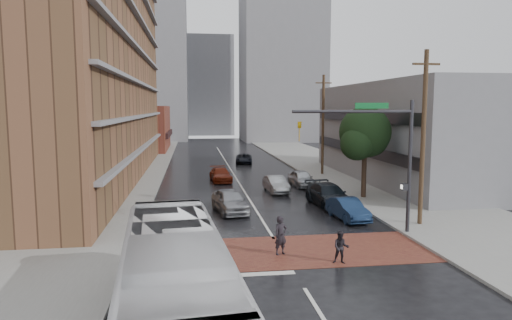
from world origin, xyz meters
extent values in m
plane|color=black|center=(0.00, 0.00, 0.00)|extent=(160.00, 160.00, 0.00)
cube|color=brown|center=(0.00, 0.50, 0.01)|extent=(14.00, 5.00, 0.02)
cube|color=gray|center=(-11.50, 25.00, 0.07)|extent=(9.00, 90.00, 0.15)
cube|color=gray|center=(11.50, 25.00, 0.07)|extent=(9.00, 90.00, 0.15)
cube|color=brown|center=(-14.00, 24.00, 14.00)|extent=(10.00, 44.00, 28.00)
cube|color=brown|center=(-12.00, 54.00, 3.50)|extent=(8.00, 16.00, 7.00)
cube|color=slate|center=(16.50, 20.00, 4.50)|extent=(11.00, 26.00, 9.00)
cube|color=slate|center=(-14.00, 78.00, 16.00)|extent=(18.00, 16.00, 32.00)
cube|color=slate|center=(14.00, 72.00, 18.00)|extent=(16.00, 14.00, 36.00)
cube|color=slate|center=(0.00, 95.00, 12.00)|extent=(12.00, 10.00, 24.00)
cylinder|color=#332319|center=(8.50, 12.00, 2.00)|extent=(0.36, 0.36, 4.00)
sphere|color=black|center=(8.50, 12.00, 5.00)|extent=(3.80, 3.80, 3.80)
sphere|color=black|center=(7.60, 11.20, 4.20)|extent=(2.40, 2.40, 2.40)
sphere|color=black|center=(9.30, 12.80, 4.40)|extent=(2.60, 2.60, 2.60)
cylinder|color=#2D2D33|center=(7.30, 2.50, 3.60)|extent=(0.20, 0.20, 7.20)
cylinder|color=#2D2D33|center=(4.10, 2.50, 6.60)|extent=(6.40, 0.16, 0.16)
imported|color=gold|center=(1.30, 2.50, 5.60)|extent=(0.20, 0.16, 1.00)
cube|color=#0C5926|center=(5.10, 2.50, 6.90)|extent=(1.80, 0.05, 0.30)
cube|color=#2D2D33|center=(7.05, 2.50, 2.60)|extent=(0.30, 0.30, 0.35)
cylinder|color=#473321|center=(8.80, 4.00, 5.00)|extent=(0.26, 0.26, 10.00)
cube|color=#473321|center=(8.80, 4.00, 9.20)|extent=(1.60, 0.12, 0.12)
cylinder|color=#473321|center=(8.80, 24.00, 5.00)|extent=(0.26, 0.26, 10.00)
cube|color=#473321|center=(8.80, 24.00, 9.20)|extent=(1.60, 0.12, 0.12)
imported|color=silver|center=(-4.63, -8.02, 1.70)|extent=(3.88, 12.42, 3.40)
imported|color=black|center=(-0.13, 0.06, 0.91)|extent=(0.78, 0.66, 1.82)
imported|color=black|center=(2.25, -1.50, 0.72)|extent=(0.83, 0.73, 1.45)
imported|color=#93959A|center=(-1.77, 8.94, 0.76)|extent=(2.53, 4.69, 1.51)
imported|color=#9DA1A4|center=(2.49, 15.43, 0.66)|extent=(1.69, 4.09, 1.32)
imported|color=maroon|center=(-1.59, 21.58, 0.63)|extent=(2.08, 4.43, 1.25)
imported|color=black|center=(2.06, 34.80, 0.58)|extent=(2.40, 4.39, 1.17)
imported|color=#132644|center=(5.20, 6.08, 0.65)|extent=(1.75, 4.07, 1.30)
imported|color=black|center=(5.20, 10.00, 0.75)|extent=(2.55, 5.36, 1.51)
imported|color=#B5B9BD|center=(5.20, 17.89, 0.70)|extent=(1.96, 4.21, 1.39)
camera|label=1|loc=(-4.11, -20.14, 6.82)|focal=32.00mm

